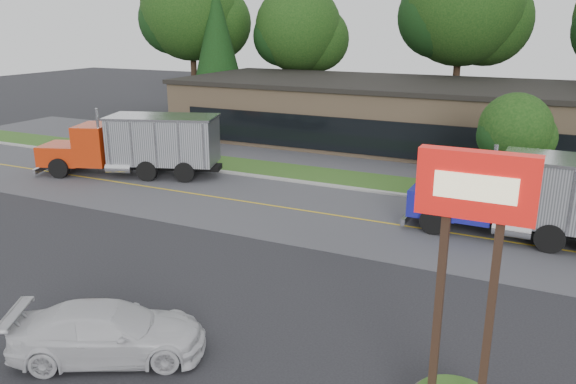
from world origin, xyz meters
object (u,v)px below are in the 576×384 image
object	(u,v)px
dump_truck_blue	(537,196)
rally_car	(109,332)
bilo_sign	(461,339)
dump_truck_red	(140,143)

from	to	relation	value
dump_truck_blue	rally_car	world-z (taller)	dump_truck_blue
bilo_sign	dump_truck_blue	world-z (taller)	bilo_sign
dump_truck_red	rally_car	distance (m)	18.30
rally_car	bilo_sign	bearing A→B (deg)	-110.34
bilo_sign	rally_car	world-z (taller)	bilo_sign
bilo_sign	rally_car	bearing A→B (deg)	-171.47
dump_truck_red	bilo_sign	bearing A→B (deg)	126.67
bilo_sign	dump_truck_blue	size ratio (longest dim) A/B	0.69
bilo_sign	dump_truck_blue	xyz separation A→B (m)	(0.89, 12.22, -0.22)
dump_truck_red	rally_car	world-z (taller)	dump_truck_red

